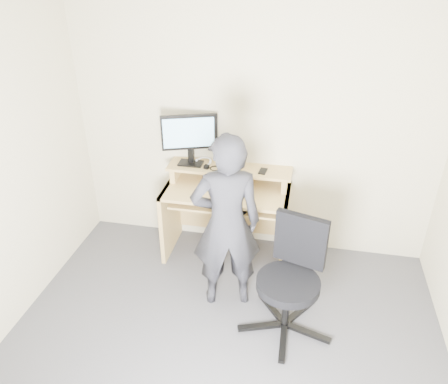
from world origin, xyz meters
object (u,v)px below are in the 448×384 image
(monitor, at_px, (189,135))
(person, at_px, (226,224))
(office_chair, at_px, (292,273))
(desk, at_px, (228,204))

(monitor, bearing_deg, person, -77.10)
(person, bearing_deg, office_chair, 146.22)
(desk, relative_size, office_chair, 1.26)
(monitor, relative_size, person, 0.32)
(desk, bearing_deg, person, -80.23)
(monitor, bearing_deg, office_chair, -62.12)
(monitor, height_order, person, person)
(desk, xyz_separation_m, office_chair, (0.69, -0.91, -0.03))
(desk, height_order, office_chair, office_chair)
(office_chair, height_order, person, person)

